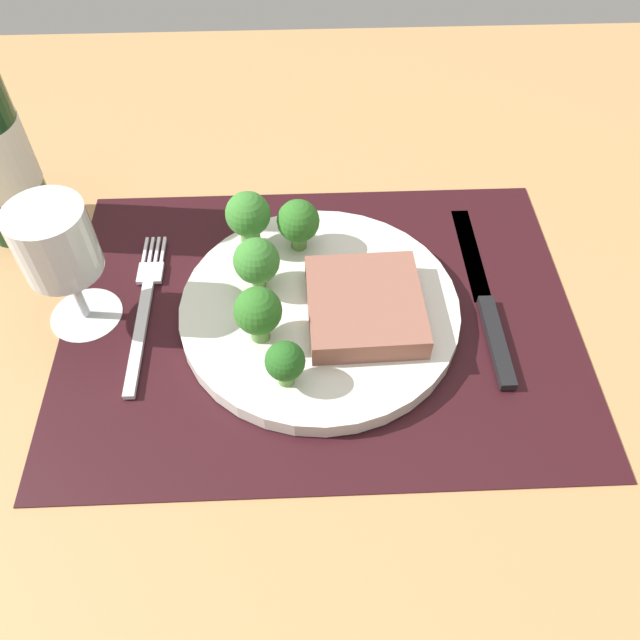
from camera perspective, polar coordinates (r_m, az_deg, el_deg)
ground_plane at (r=60.58cm, az=-0.03°, el=-0.66°), size 140.00×110.00×3.00cm
placemat at (r=59.30cm, az=-0.03°, el=0.33°), size 47.24×35.16×0.30cm
plate at (r=58.57cm, az=-0.04°, el=0.92°), size 25.48×25.48×1.60cm
steak at (r=56.48cm, az=4.02°, el=1.29°), size 10.33×11.06×2.28cm
broccoli_back_left at (r=53.32cm, az=-5.56°, el=0.71°), size 4.10×4.10×5.51cm
broccoli_center at (r=57.41cm, az=-5.68°, el=5.23°), size 4.19×4.19×5.37cm
broccoli_front_edge at (r=61.13cm, az=-6.43°, el=9.21°), size 4.27×4.27×6.08cm
broccoli_near_steak at (r=50.82cm, az=-3.13°, el=-3.77°), size 3.28×3.28×4.44cm
broccoli_near_fork at (r=60.99cm, az=-1.95°, el=8.74°), size 4.07×4.07×5.31cm
fork at (r=61.70cm, az=-15.41°, el=1.10°), size 2.40×19.20×0.50cm
knife at (r=61.68cm, az=14.59°, el=1.42°), size 1.80×23.00×0.80cm
wine_glass at (r=57.38cm, az=-22.38°, el=5.87°), size 6.57×6.57×12.75cm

